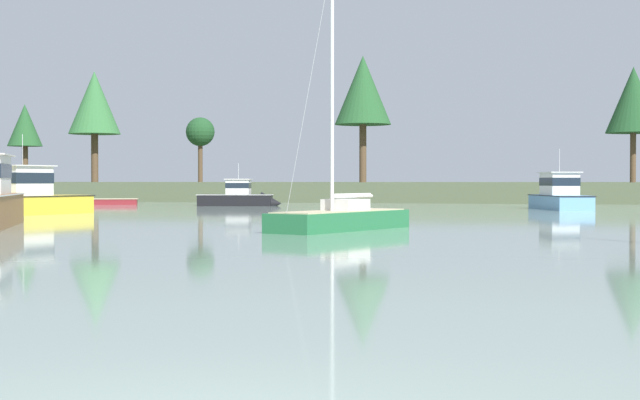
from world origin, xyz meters
The scene contains 11 objects.
far_shore_bank centered at (0.00, 98.57, 0.90)m, with size 184.96×50.82×1.81m, color #4C563D.
cruiser_yellow centered at (-26.45, 40.62, 0.64)m, with size 5.10×9.43×5.47m.
cruiser_skyblue centered at (3.34, 59.42, 0.63)m, with size 4.51×8.41×4.93m.
sailboat_green centered at (-5.27, 29.25, 0.23)m, with size 4.54×7.52×10.99m.
cruiser_black centered at (-20.13, 62.19, 0.45)m, with size 6.72×3.08×3.97m.
dinghy_maroon centered at (-31.52, 63.28, 0.17)m, with size 4.23×3.00×0.69m.
shore_tree_left_mid centered at (-45.32, 86.97, 10.41)m, with size 5.62×5.62×12.14m.
shore_tree_right centered at (9.89, 77.24, 8.81)m, with size 4.62×4.62×9.88m.
shore_tree_far_left centered at (-37.06, 97.50, 7.63)m, with size 3.41×3.41×7.66m.
shore_tree_inland_b centered at (-14.28, 80.84, 10.49)m, with size 5.37×5.37×12.06m.
shore_tree_inland_c centered at (-52.10, 84.13, 7.86)m, with size 3.72×3.72×8.44m.
Camera 1 is at (2.38, -6.09, 1.90)m, focal length 52.16 mm.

